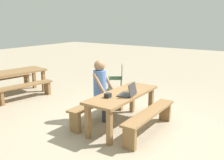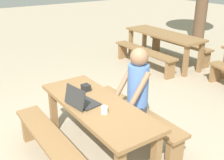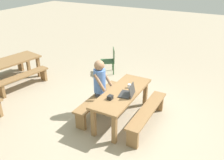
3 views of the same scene
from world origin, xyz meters
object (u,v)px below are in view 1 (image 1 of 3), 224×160
object	(u,v)px
laptop	(128,93)
coffee_mug	(131,89)
person_seated	(101,85)
small_pouch	(108,95)
picnic_table_front	(123,99)
picnic_table_mid	(14,75)
plastic_chair	(118,77)

from	to	relation	value
laptop	coffee_mug	size ratio (longest dim) A/B	4.46
person_seated	small_pouch	bearing A→B (deg)	-132.56
laptop	small_pouch	distance (m)	0.43
picnic_table_front	person_seated	bearing A→B (deg)	85.54
small_pouch	person_seated	xyz separation A→B (m)	(0.46, 0.50, 0.03)
laptop	person_seated	xyz separation A→B (m)	(0.12, 0.76, 0.01)
small_pouch	picnic_table_mid	world-z (taller)	small_pouch
picnic_table_front	laptop	world-z (taller)	laptop
picnic_table_front	laptop	bearing A→B (deg)	-113.95
laptop	plastic_chair	bearing A→B (deg)	-152.20
laptop	plastic_chair	xyz separation A→B (m)	(2.32, 1.74, -0.34)
laptop	coffee_mug	world-z (taller)	laptop
laptop	picnic_table_mid	size ratio (longest dim) A/B	0.21
person_seated	plastic_chair	xyz separation A→B (m)	(2.19, 0.98, -0.35)
plastic_chair	coffee_mug	bearing A→B (deg)	6.70
picnic_table_front	picnic_table_mid	size ratio (longest dim) A/B	1.00
small_pouch	plastic_chair	size ratio (longest dim) A/B	0.14
plastic_chair	picnic_table_mid	world-z (taller)	plastic_chair
picnic_table_front	coffee_mug	bearing A→B (deg)	-11.59
plastic_chair	picnic_table_front	bearing A→B (deg)	2.41
laptop	coffee_mug	xyz separation A→B (m)	(0.34, 0.12, -0.02)
plastic_chair	picnic_table_mid	xyz separation A→B (m)	(-2.08, 2.30, 0.16)
picnic_table_front	picnic_table_mid	world-z (taller)	picnic_table_front
person_seated	laptop	bearing A→B (deg)	-99.23
person_seated	plastic_chair	bearing A→B (deg)	23.99
small_pouch	picnic_table_mid	distance (m)	3.82
coffee_mug	picnic_table_mid	xyz separation A→B (m)	(-0.10, 3.91, -0.16)
laptop	small_pouch	size ratio (longest dim) A/B	3.46
picnic_table_front	person_seated	distance (m)	0.62
coffee_mug	person_seated	bearing A→B (deg)	108.39
picnic_table_front	small_pouch	size ratio (longest dim) A/B	16.18
picnic_table_front	small_pouch	distance (m)	0.45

